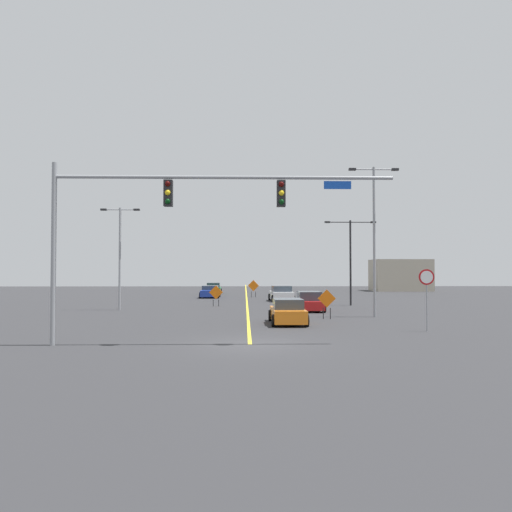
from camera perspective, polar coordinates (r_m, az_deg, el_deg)
name	(u,v)px	position (r m, az deg, el deg)	size (l,w,h in m)	color
ground	(250,345)	(19.57, -0.72, -10.33)	(137.39, 137.39, 0.00)	#2D2D30
road_centre_stripe	(246,295)	(57.59, -1.14, -4.58)	(0.16, 76.33, 0.01)	yellow
traffic_signal_assembly	(169,208)	(19.72, -10.18, 5.52)	(13.61, 0.44, 7.23)	gray
stop_sign	(427,288)	(24.90, 19.37, -3.52)	(0.76, 0.07, 2.99)	gray
street_lamp_far_right	(374,230)	(31.62, 13.68, 2.99)	(3.17, 0.24, 9.48)	gray
street_lamp_near_left	(350,253)	(41.34, 11.01, 0.30)	(4.31, 0.24, 7.11)	black
street_lamp_far_left	(120,249)	(37.32, -15.67, 0.75)	(2.88, 0.24, 7.58)	gray
construction_sign_left_shoulder	(216,293)	(39.71, -4.72, -4.39)	(1.13, 0.06, 1.70)	orange
construction_sign_right_lane	(327,300)	(29.65, 8.30, -5.17)	(1.09, 0.05, 1.78)	orange
construction_sign_median_near	(253,286)	(52.69, -0.31, -3.60)	(1.19, 0.32, 1.86)	orange
car_green_far	(214,289)	(59.69, -5.00, -3.85)	(1.96, 4.18, 1.39)	#196B38
car_blue_approaching	(210,292)	(52.50, -5.39, -4.21)	(2.07, 4.34, 1.27)	#1E389E
car_red_distant	(309,302)	(35.31, 6.22, -5.38)	(1.97, 3.89, 1.41)	red
car_white_near	(281,294)	(46.32, 2.99, -4.48)	(2.35, 3.97, 1.45)	white
car_orange_mid	(288,312)	(26.92, 3.73, -6.56)	(1.95, 4.12, 1.38)	orange
roadside_building_east	(400,275)	(71.68, 16.55, -2.17)	(7.79, 5.18, 4.43)	#B2A893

